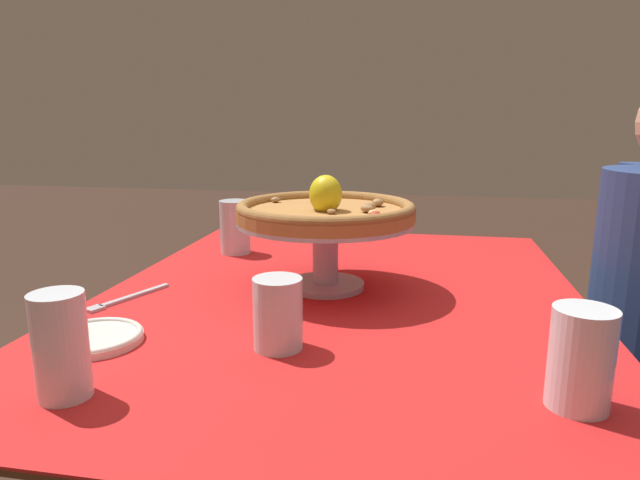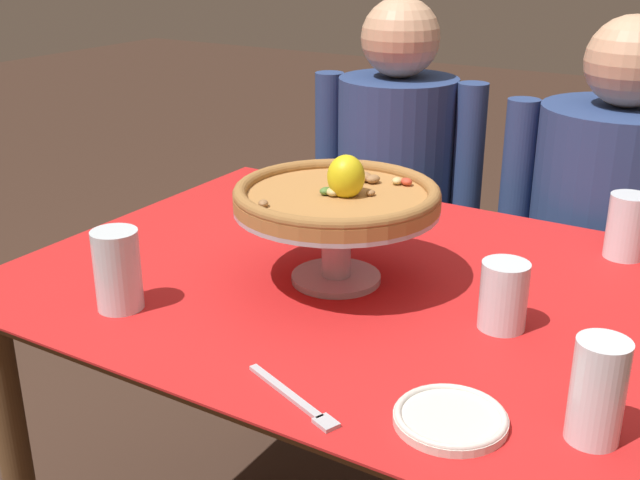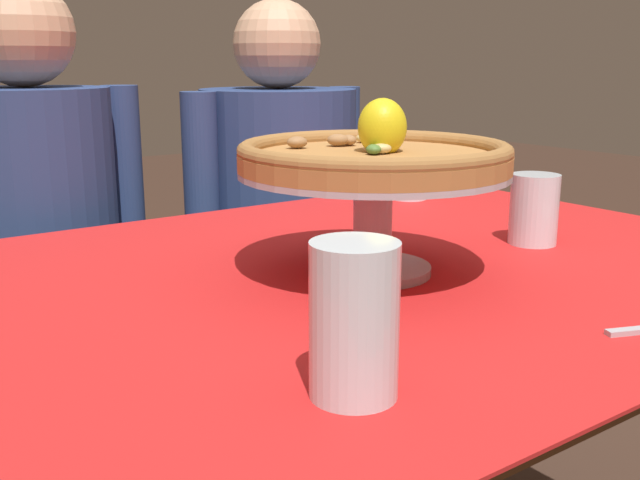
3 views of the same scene
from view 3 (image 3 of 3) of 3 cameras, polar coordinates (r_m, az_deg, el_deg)
The scene contains 8 objects.
dining_table at distance 1.11m, azimuth 4.26°, elevation -7.05°, with size 1.26×0.96×0.75m.
pizza_stand at distance 1.00m, azimuth 4.13°, elevation 3.07°, with size 0.37×0.37×0.15m.
pizza at distance 0.99m, azimuth 4.21°, elevation 6.68°, with size 0.37×0.37×0.09m.
water_glass_front_left at distance 0.64m, azimuth 2.66°, elevation -7.04°, with size 0.08×0.08×0.14m.
water_glass_side_right at distance 1.23m, azimuth 16.25°, elevation 1.94°, with size 0.08×0.08×0.11m.
water_glass_back_right at distance 1.58m, azimuth 6.94°, elevation 5.17°, with size 0.08×0.08×0.13m.
diner_left at distance 1.63m, azimuth -20.65°, elevation -3.84°, with size 0.48×0.36×1.20m.
diner_right at distance 1.85m, azimuth -3.14°, elevation -0.51°, with size 0.53×0.42×1.19m.
Camera 3 is at (-0.67, -0.79, 1.04)m, focal length 41.22 mm.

